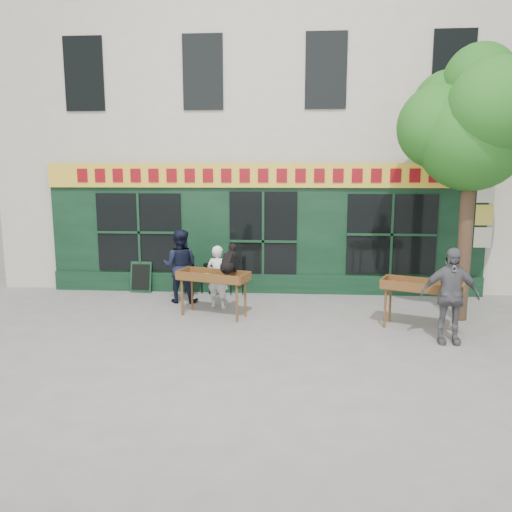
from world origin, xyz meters
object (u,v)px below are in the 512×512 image
object	(u,v)px
book_cart_right	(422,289)
bistro_table	(215,273)
dog	(229,258)
man_right	(450,296)
book_cart_center	(213,279)
woman	(218,277)
man_left	(180,266)

from	to	relation	value
book_cart_right	bistro_table	bearing A→B (deg)	172.76
dog	man_right	bearing A→B (deg)	0.32
book_cart_right	bistro_table	size ratio (longest dim) A/B	2.14
book_cart_center	woman	world-z (taller)	woman
book_cart_center	man_right	world-z (taller)	man_right
woman	man_left	distance (m)	1.10
woman	man_left	size ratio (longest dim) A/B	0.83
dog	man_right	size ratio (longest dim) A/B	0.34
book_cart_center	dog	xyz separation A→B (m)	(0.35, -0.05, 0.47)
book_cart_center	man_right	xyz separation A→B (m)	(4.53, -1.37, 0.06)
book_cart_right	man_right	size ratio (longest dim) A/B	0.92
book_cart_right	man_left	world-z (taller)	man_left
dog	book_cart_right	distance (m)	3.95
man_left	book_cart_right	bearing A→B (deg)	162.89
dog	man_left	distance (m)	1.83
man_right	bistro_table	xyz separation A→B (m)	(-4.81, 3.41, -0.34)
woman	man_left	world-z (taller)	man_left
book_cart_center	dog	bearing A→B (deg)	9.76
book_cart_center	woman	bearing A→B (deg)	107.89
man_right	man_left	distance (m)	6.06
book_cart_right	man_left	xyz separation A→B (m)	(-5.21, 1.76, 0.05)
man_left	woman	bearing A→B (deg)	155.13
book_cart_center	man_left	world-z (taller)	man_left
woman	book_cart_right	world-z (taller)	woman
book_cart_center	man_right	distance (m)	4.74
dog	book_cart_right	size ratio (longest dim) A/B	0.37
dog	man_left	world-z (taller)	man_left
woman	bistro_table	bearing A→B (deg)	-60.80
man_right	man_left	bearing A→B (deg)	158.79
dog	man_left	bearing A→B (deg)	156.11
book_cart_right	woman	bearing A→B (deg)	-173.48
woman	man_right	world-z (taller)	man_right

